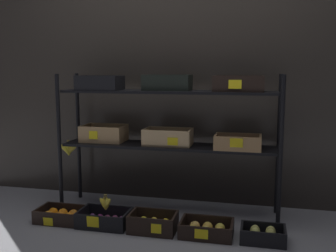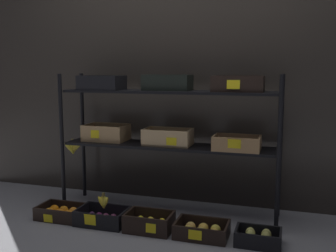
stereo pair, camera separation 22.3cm
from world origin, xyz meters
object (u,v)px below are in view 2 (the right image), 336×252
Objects in this scene: crate_ground_pear at (258,238)px; banana_bunch_loose at (104,202)px; crate_ground_lemon at (149,224)px; crate_ground_orange at (61,213)px; crate_ground_plum at (103,218)px; display_rack at (164,118)px; crate_ground_apple_gold at (202,231)px.

banana_bunch_loose reaches higher than crate_ground_pear.
crate_ground_orange is at bearing 178.13° from crate_ground_lemon.
crate_ground_pear is at bearing -1.04° from crate_ground_plum.
banana_bunch_loose reaches higher than crate_ground_lemon.
display_rack is at bearing 92.75° from crate_ground_lemon.
banana_bunch_loose reaches higher than crate_ground_plum.
display_rack is at bearing 47.10° from crate_ground_plum.
crate_ground_apple_gold is (0.38, 0.01, -0.01)m from crate_ground_lemon.
crate_ground_apple_gold is 0.76m from banana_bunch_loose.
banana_bunch_loose is at bearing 177.09° from crate_ground_lemon.
crate_ground_orange is 0.39m from banana_bunch_loose.
banana_bunch_loose is at bearing -0.84° from crate_ground_orange.
crate_ground_plum is 1.25× the size of crate_ground_pear.
crate_ground_plum reaches higher than crate_ground_pear.
crate_ground_orange is at bearing 179.42° from crate_ground_plum.
crate_ground_plum reaches higher than crate_ground_apple_gold.
crate_ground_plum is (0.36, -0.00, -0.00)m from crate_ground_orange.
crate_ground_lemon is (0.38, -0.02, 0.01)m from crate_ground_plum.
display_rack is 1.14m from crate_ground_pear.
crate_ground_lemon reaches higher than crate_ground_pear.
display_rack is 6.18× the size of crate_ground_pear.
crate_ground_lemon is at bearing -3.08° from crate_ground_plum.
crate_ground_lemon is 2.70× the size of banana_bunch_loose.
crate_ground_plum is 3.02× the size of banana_bunch_loose.
display_rack is 0.83m from crate_ground_lemon.
crate_ground_apple_gold is at bearing -0.56° from banana_bunch_loose.
banana_bunch_loose is (0.37, -0.01, 0.13)m from crate_ground_orange.
crate_ground_lemon is 0.77m from crate_ground_pear.
crate_ground_lemon is 1.12× the size of crate_ground_pear.
crate_ground_apple_gold is at bearing -0.65° from crate_ground_orange.
crate_ground_orange is 1.51m from crate_ground_pear.
crate_ground_orange is at bearing 179.07° from crate_ground_pear.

